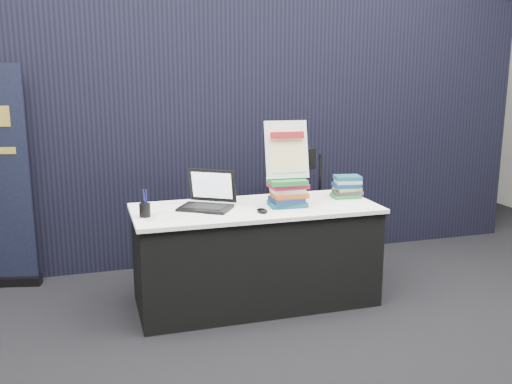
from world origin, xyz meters
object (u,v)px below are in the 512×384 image
Objects in this scene: stacking_chair at (303,209)px; book_stack_tall at (288,192)px; book_stack_short at (347,187)px; info_sign at (287,150)px; display_table at (256,255)px; laptop at (204,199)px.

book_stack_tall is at bearing -146.30° from stacking_chair.
book_stack_short is 0.64m from info_sign.
info_sign is (0.00, 0.03, 0.31)m from book_stack_tall.
book_stack_short reaches higher than display_table.
laptop is 1.15m from book_stack_short.
info_sign is 0.80m from stacking_chair.
info_sign is at bearing 90.00° from book_stack_tall.
stacking_chair reaches higher than book_stack_tall.
book_stack_tall is 1.23× the size of book_stack_short.
display_table is 0.53m from book_stack_tall.
info_sign reaches higher than laptop.
book_stack_short is 0.20× the size of stacking_chair.
stacking_chair is at bearing 121.92° from book_stack_short.
book_stack_tall is 0.64m from stacking_chair.
display_table is 0.90m from book_stack_short.
info_sign is 0.41× the size of stacking_chair.
display_table is 0.82m from info_sign.
book_stack_short is at bearing -80.89° from stacking_chair.
book_stack_tall reaches higher than display_table.
display_table is 0.58m from laptop.
book_stack_tall is 0.56m from book_stack_short.
stacking_chair is at bearing 53.63° from laptop.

